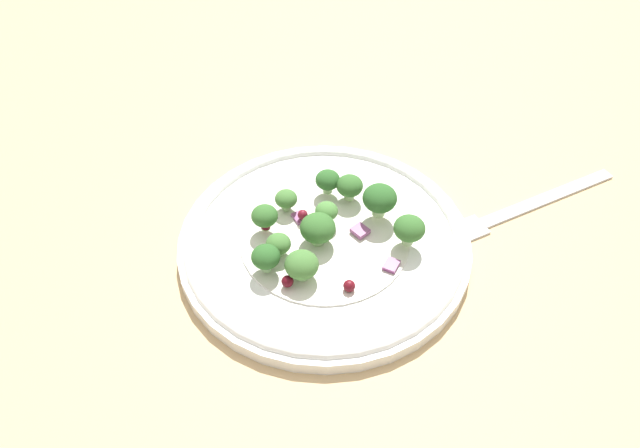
{
  "coord_description": "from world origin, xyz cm",
  "views": [
    {
      "loc": [
        25.51,
        -26.54,
        41.29
      ],
      "look_at": [
        -0.47,
        -0.07,
        2.7
      ],
      "focal_mm": 35.9,
      "sensor_mm": 36.0,
      "label": 1
    }
  ],
  "objects_px": {
    "broccoli_floret_0": "(317,228)",
    "fork": "(522,207)",
    "plate": "(320,239)",
    "broccoli_floret_1": "(327,212)",
    "broccoli_floret_2": "(278,244)"
  },
  "relations": [
    {
      "from": "broccoli_floret_0",
      "to": "broccoli_floret_1",
      "type": "distance_m",
      "value": 0.02
    },
    {
      "from": "broccoli_floret_0",
      "to": "fork",
      "type": "bearing_deg",
      "value": 60.16
    },
    {
      "from": "broccoli_floret_1",
      "to": "broccoli_floret_2",
      "type": "xyz_separation_m",
      "value": [
        -0.0,
        -0.05,
        -0.0
      ]
    },
    {
      "from": "plate",
      "to": "broccoli_floret_1",
      "type": "xyz_separation_m",
      "value": [
        -0.0,
        0.01,
        0.02
      ]
    },
    {
      "from": "broccoli_floret_0",
      "to": "fork",
      "type": "height_order",
      "value": "broccoli_floret_0"
    },
    {
      "from": "plate",
      "to": "broccoli_floret_1",
      "type": "bearing_deg",
      "value": 110.52
    },
    {
      "from": "plate",
      "to": "broccoli_floret_0",
      "type": "relative_size",
      "value": 8.28
    },
    {
      "from": "plate",
      "to": "broccoli_floret_0",
      "type": "bearing_deg",
      "value": -63.38
    },
    {
      "from": "plate",
      "to": "broccoli_floret_1",
      "type": "distance_m",
      "value": 0.02
    },
    {
      "from": "plate",
      "to": "fork",
      "type": "height_order",
      "value": "plate"
    },
    {
      "from": "broccoli_floret_1",
      "to": "fork",
      "type": "xyz_separation_m",
      "value": [
        0.11,
        0.15,
        -0.03
      ]
    },
    {
      "from": "plate",
      "to": "broccoli_floret_2",
      "type": "height_order",
      "value": "broccoli_floret_2"
    },
    {
      "from": "broccoli_floret_1",
      "to": "broccoli_floret_2",
      "type": "relative_size",
      "value": 0.95
    },
    {
      "from": "broccoli_floret_1",
      "to": "fork",
      "type": "distance_m",
      "value": 0.18
    },
    {
      "from": "broccoli_floret_2",
      "to": "broccoli_floret_1",
      "type": "bearing_deg",
      "value": 85.83
    }
  ]
}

